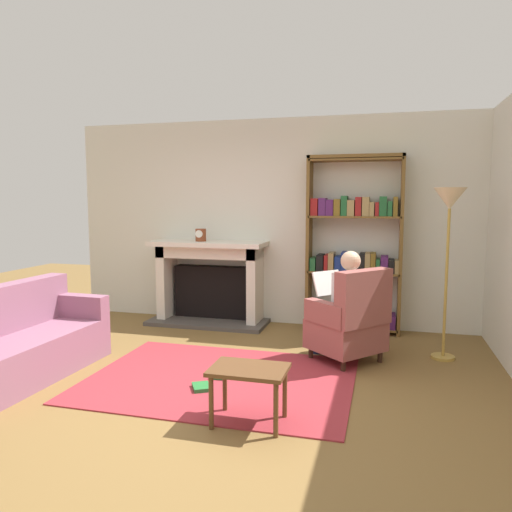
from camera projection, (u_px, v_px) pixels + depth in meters
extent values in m
plane|color=brown|center=(209.00, 392.00, 4.18)|extent=(14.00, 14.00, 0.00)
cube|color=silver|center=(275.00, 222.00, 6.48)|extent=(5.60, 0.10, 2.70)
cube|color=maroon|center=(220.00, 379.00, 4.47)|extent=(2.40, 1.80, 0.01)
cube|color=#4C4742|center=(208.00, 322.00, 6.49)|extent=(1.57, 0.64, 0.05)
cube|color=black|center=(213.00, 291.00, 6.65)|extent=(1.05, 0.20, 0.70)
cube|color=silver|center=(167.00, 282.00, 6.68)|extent=(0.12, 0.44, 1.04)
cube|color=silver|center=(255.00, 286.00, 6.36)|extent=(0.12, 0.44, 1.04)
cube|color=silver|center=(210.00, 251.00, 6.47)|extent=(1.37, 0.44, 0.16)
cube|color=silver|center=(208.00, 244.00, 6.40)|extent=(1.53, 0.56, 0.06)
cylinder|color=brown|center=(201.00, 235.00, 6.40)|extent=(0.14, 0.14, 0.16)
cylinder|color=white|center=(199.00, 234.00, 6.33)|extent=(0.10, 0.01, 0.10)
cube|color=brown|center=(309.00, 244.00, 6.18)|extent=(0.04, 0.32, 2.19)
cube|color=brown|center=(401.00, 246.00, 5.89)|extent=(0.04, 0.32, 2.19)
cube|color=brown|center=(356.00, 157.00, 5.91)|extent=(1.16, 0.32, 0.04)
cube|color=brown|center=(352.00, 326.00, 6.15)|extent=(1.12, 0.32, 0.02)
cube|color=#1E592D|center=(312.00, 313.00, 6.26)|extent=(0.05, 0.26, 0.26)
cube|color=black|center=(319.00, 316.00, 6.24)|extent=(0.09, 0.26, 0.19)
cube|color=brown|center=(325.00, 316.00, 6.22)|extent=(0.05, 0.26, 0.20)
cube|color=black|center=(330.00, 315.00, 6.20)|extent=(0.05, 0.26, 0.23)
cube|color=#1E592D|center=(334.00, 316.00, 6.19)|extent=(0.06, 0.26, 0.20)
cube|color=#997F4C|center=(341.00, 317.00, 6.17)|extent=(0.08, 0.26, 0.19)
cube|color=#997F4C|center=(348.00, 318.00, 6.15)|extent=(0.09, 0.26, 0.18)
cube|color=maroon|center=(355.00, 317.00, 6.12)|extent=(0.08, 0.26, 0.22)
cube|color=#997F4C|center=(360.00, 319.00, 6.11)|extent=(0.04, 0.26, 0.17)
cube|color=#997F4C|center=(364.00, 319.00, 6.09)|extent=(0.06, 0.26, 0.19)
cube|color=brown|center=(371.00, 320.00, 6.07)|extent=(0.08, 0.26, 0.17)
cube|color=#997F4C|center=(377.00, 320.00, 6.05)|extent=(0.08, 0.26, 0.16)
cube|color=black|center=(383.00, 318.00, 6.03)|extent=(0.04, 0.26, 0.22)
cube|color=navy|center=(387.00, 319.00, 6.02)|extent=(0.04, 0.26, 0.22)
cube|color=#4C1E59|center=(392.00, 321.00, 6.01)|extent=(0.08, 0.26, 0.17)
cube|color=brown|center=(353.00, 272.00, 6.07)|extent=(1.12, 0.32, 0.02)
cube|color=#1E592D|center=(314.00, 264.00, 6.18)|extent=(0.07, 0.26, 0.16)
cube|color=black|center=(321.00, 262.00, 6.16)|extent=(0.08, 0.26, 0.20)
cube|color=maroon|center=(327.00, 262.00, 6.14)|extent=(0.05, 0.26, 0.20)
cube|color=#997F4C|center=(332.00, 261.00, 6.12)|extent=(0.07, 0.26, 0.23)
cube|color=navy|center=(338.00, 263.00, 6.10)|extent=(0.07, 0.26, 0.18)
cube|color=navy|center=(345.00, 261.00, 6.08)|extent=(0.07, 0.26, 0.24)
cube|color=#4C1E59|center=(350.00, 263.00, 6.06)|extent=(0.05, 0.26, 0.19)
cube|color=brown|center=(354.00, 263.00, 6.05)|extent=(0.04, 0.26, 0.21)
cube|color=black|center=(357.00, 264.00, 6.04)|extent=(0.04, 0.26, 0.18)
cube|color=black|center=(362.00, 262.00, 6.02)|extent=(0.07, 0.26, 0.23)
cube|color=#997F4C|center=(368.00, 262.00, 6.01)|extent=(0.06, 0.26, 0.24)
cube|color=brown|center=(373.00, 262.00, 5.99)|extent=(0.06, 0.26, 0.24)
cube|color=#1E592D|center=(378.00, 265.00, 5.98)|extent=(0.05, 0.26, 0.17)
cube|color=#4C1E59|center=(384.00, 264.00, 5.96)|extent=(0.09, 0.26, 0.20)
cube|color=black|center=(391.00, 266.00, 5.94)|extent=(0.07, 0.26, 0.16)
cube|color=#997F4C|center=(397.00, 266.00, 5.92)|extent=(0.05, 0.26, 0.16)
cube|color=brown|center=(354.00, 217.00, 6.00)|extent=(1.12, 0.32, 0.02)
cube|color=maroon|center=(315.00, 207.00, 6.10)|extent=(0.09, 0.26, 0.21)
cube|color=#4C1E59|center=(323.00, 207.00, 6.07)|extent=(0.08, 0.26, 0.22)
cube|color=#4C1E59|center=(330.00, 208.00, 6.05)|extent=(0.09, 0.26, 0.20)
cube|color=brown|center=(338.00, 207.00, 6.03)|extent=(0.08, 0.26, 0.20)
cube|color=#1E592D|center=(345.00, 206.00, 6.00)|extent=(0.07, 0.26, 0.24)
cube|color=#997F4C|center=(351.00, 208.00, 5.98)|extent=(0.08, 0.26, 0.19)
cube|color=maroon|center=(359.00, 206.00, 5.96)|extent=(0.07, 0.26, 0.23)
cube|color=#997F4C|center=(366.00, 206.00, 5.94)|extent=(0.08, 0.26, 0.23)
cube|color=#997F4C|center=(372.00, 209.00, 5.92)|extent=(0.06, 0.26, 0.17)
cube|color=maroon|center=(377.00, 209.00, 5.91)|extent=(0.04, 0.26, 0.17)
cube|color=#1E592D|center=(383.00, 206.00, 5.89)|extent=(0.09, 0.26, 0.23)
cube|color=#1E592D|center=(390.00, 209.00, 5.87)|extent=(0.05, 0.26, 0.18)
cube|color=brown|center=(395.00, 206.00, 5.85)|extent=(0.05, 0.26, 0.23)
cube|color=brown|center=(356.00, 160.00, 5.92)|extent=(1.12, 0.32, 0.02)
cylinder|color=#331E14|center=(347.00, 345.00, 5.35)|extent=(0.05, 0.05, 0.12)
cylinder|color=#331E14|center=(311.00, 353.00, 5.07)|extent=(0.05, 0.05, 0.12)
cylinder|color=#331E14|center=(380.00, 356.00, 4.95)|extent=(0.05, 0.05, 0.12)
cylinder|color=#331E14|center=(343.00, 366.00, 4.67)|extent=(0.05, 0.05, 0.12)
cube|color=#8F4C47|center=(345.00, 335.00, 4.99)|extent=(0.87, 0.88, 0.30)
cube|color=#8F4C47|center=(364.00, 298.00, 4.74)|extent=(0.54, 0.59, 0.55)
cube|color=#8F4C47|center=(365.00, 307.00, 5.10)|extent=(0.48, 0.45, 0.22)
cube|color=#8F4C47|center=(326.00, 313.00, 4.81)|extent=(0.48, 0.45, 0.22)
cube|color=silver|center=(350.00, 297.00, 4.90)|extent=(0.36, 0.37, 0.50)
sphere|color=#D8AD8C|center=(351.00, 261.00, 4.86)|extent=(0.20, 0.20, 0.20)
cube|color=#191E3F|center=(341.00, 312.00, 5.13)|extent=(0.38, 0.35, 0.12)
cube|color=#191E3F|center=(330.00, 314.00, 5.04)|extent=(0.38, 0.35, 0.12)
cylinder|color=#191E3F|center=(329.00, 332.00, 5.32)|extent=(0.10, 0.10, 0.42)
cylinder|color=#191E3F|center=(318.00, 334.00, 5.23)|extent=(0.10, 0.10, 0.42)
cube|color=white|center=(328.00, 283.00, 5.16)|extent=(0.32, 0.34, 0.25)
cube|color=#8E5A71|center=(25.00, 357.00, 4.50)|extent=(0.75, 1.72, 0.40)
cube|color=#8E5A71|center=(77.00, 306.00, 5.20)|extent=(0.70, 0.18, 0.24)
cube|color=brown|center=(249.00, 370.00, 3.55)|extent=(0.56, 0.39, 0.03)
cylinder|color=brown|center=(211.00, 403.00, 3.49)|extent=(0.04, 0.04, 0.40)
cylinder|color=brown|center=(276.00, 410.00, 3.37)|extent=(0.04, 0.04, 0.40)
cylinder|color=brown|center=(225.00, 387.00, 3.78)|extent=(0.04, 0.04, 0.40)
cylinder|color=brown|center=(285.00, 393.00, 3.66)|extent=(0.04, 0.04, 0.40)
cube|color=#267233|center=(201.00, 387.00, 4.22)|extent=(0.22, 0.24, 0.03)
cube|color=#267233|center=(220.00, 374.00, 4.52)|extent=(0.15, 0.20, 0.04)
cylinder|color=#B7933F|center=(443.00, 357.00, 5.07)|extent=(0.24, 0.24, 0.03)
cylinder|color=#B7933F|center=(446.00, 283.00, 4.98)|extent=(0.03, 0.03, 1.53)
cone|color=beige|center=(450.00, 199.00, 4.89)|extent=(0.32, 0.32, 0.22)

